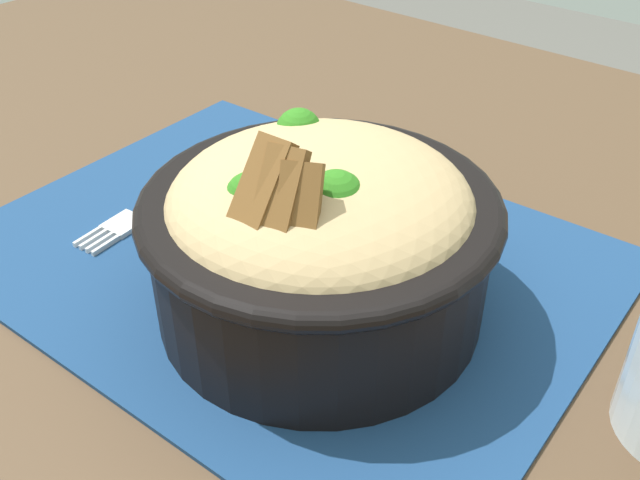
% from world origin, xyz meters
% --- Properties ---
extents(table, '(1.31, 0.92, 0.77)m').
position_xyz_m(table, '(0.00, 0.00, 0.70)').
color(table, '#4C3826').
rests_on(table, ground_plane).
extents(placemat, '(0.42, 0.32, 0.00)m').
position_xyz_m(placemat, '(0.01, 0.01, 0.77)').
color(placemat, navy).
rests_on(placemat, table).
extents(bowl, '(0.23, 0.23, 0.13)m').
position_xyz_m(bowl, '(-0.04, 0.03, 0.83)').
color(bowl, black).
rests_on(bowl, placemat).
extents(fork, '(0.03, 0.13, 0.00)m').
position_xyz_m(fork, '(0.12, 0.03, 0.78)').
color(fork, silver).
rests_on(fork, placemat).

